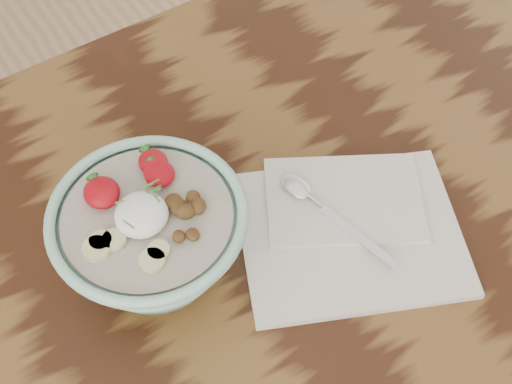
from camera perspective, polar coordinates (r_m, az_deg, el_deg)
table at (r=87.54cm, az=1.56°, el=-9.52°), size 160.00×90.00×75.00cm
breakfast_bowl at (r=74.43cm, az=-8.34°, el=-3.61°), size 20.15×20.15×13.35cm
napkin at (r=82.38cm, az=7.44°, el=-2.72°), size 30.85×28.46×1.53cm
spoon at (r=82.56cm, az=4.41°, el=-0.49°), size 5.49×17.07×0.89cm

